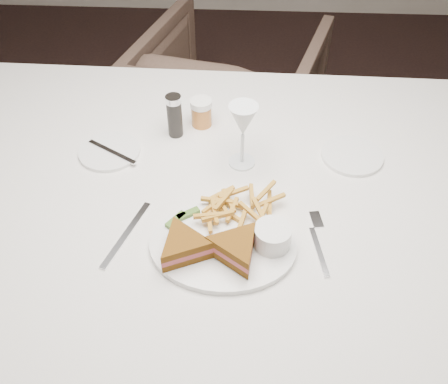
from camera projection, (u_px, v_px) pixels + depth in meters
name	position (u px, v px, depth m)	size (l,w,h in m)	color
ground	(241.00, 314.00, 1.82)	(5.00, 5.00, 0.00)	black
table	(225.00, 282.00, 1.47)	(1.65, 1.10, 0.75)	silver
chair_far	(230.00, 96.00, 2.18)	(0.70, 0.66, 0.72)	#4E3A30
table_setting	(226.00, 201.00, 1.14)	(0.79, 0.63, 0.18)	white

